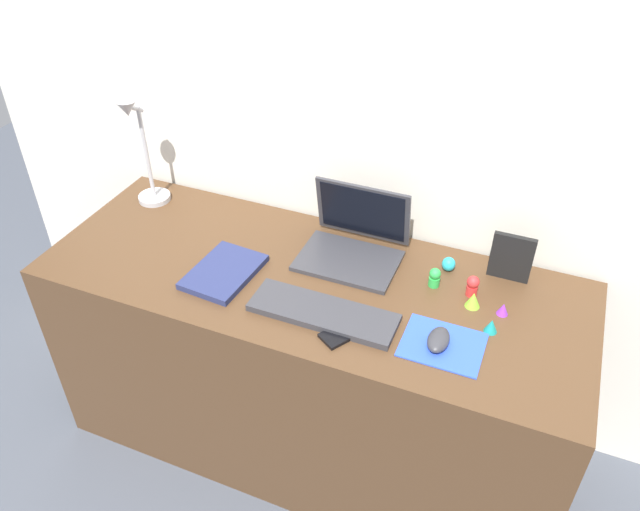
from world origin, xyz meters
name	(u,v)px	position (x,y,z in m)	size (l,w,h in m)	color
ground_plane	(312,434)	(0.00, 0.00, 0.00)	(6.00, 6.00, 0.00)	#474C56
back_wall	(352,194)	(0.00, 0.35, 0.83)	(2.83, 0.05, 1.66)	silver
desk	(311,364)	(0.00, 0.00, 0.37)	(1.63, 0.62, 0.74)	#4C331E
laptop	(355,239)	(0.08, 0.16, 0.79)	(0.30, 0.25, 0.21)	#333338
keyboard	(323,313)	(0.10, -0.14, 0.75)	(0.41, 0.13, 0.02)	#333338
mousepad	(443,345)	(0.43, -0.13, 0.74)	(0.21, 0.17, 0.00)	blue
mouse	(438,340)	(0.42, -0.13, 0.76)	(0.06, 0.10, 0.03)	#333338
cell_phone	(344,332)	(0.18, -0.18, 0.74)	(0.06, 0.13, 0.01)	black
desk_lamp	(142,155)	(-0.67, 0.17, 0.93)	(0.11, 0.14, 0.39)	#B7B7BC
notebook_pad	(224,272)	(-0.24, -0.09, 0.75)	(0.17, 0.24, 0.02)	navy
picture_frame	(511,258)	(0.54, 0.22, 0.81)	(0.12, 0.02, 0.15)	black
toy_figurine_red	(473,285)	(0.46, 0.10, 0.77)	(0.04, 0.04, 0.06)	red
toy_figurine_green	(435,277)	(0.35, 0.10, 0.77)	(0.03, 0.03, 0.06)	green
toy_figurine_teal	(491,326)	(0.53, -0.03, 0.76)	(0.04, 0.04, 0.04)	teal
toy_figurine_purple	(503,309)	(0.55, 0.06, 0.76)	(0.03, 0.03, 0.04)	purple
toy_figurine_lime	(473,300)	(0.47, 0.06, 0.76)	(0.04, 0.04, 0.05)	#8CDB33
toy_figurine_cyan	(449,264)	(0.37, 0.19, 0.76)	(0.04, 0.04, 0.04)	#28B7CC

